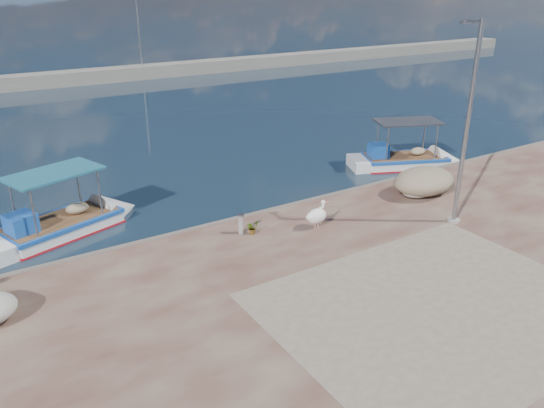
{
  "coord_description": "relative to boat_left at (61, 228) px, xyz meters",
  "views": [
    {
      "loc": [
        -9.21,
        -10.82,
        8.5
      ],
      "look_at": [
        0.0,
        3.8,
        1.3
      ],
      "focal_mm": 35.0,
      "sensor_mm": 36.0,
      "label": 1
    }
  ],
  "objects": [
    {
      "name": "ground",
      "position": [
        6.4,
        -8.18,
        -0.22
      ],
      "size": [
        1400.0,
        1400.0,
        0.0
      ],
      "primitive_type": "plane",
      "color": "#162635",
      "rests_on": "ground"
    },
    {
      "name": "quay",
      "position": [
        6.4,
        -14.18,
        0.03
      ],
      "size": [
        44.0,
        22.0,
        0.5
      ],
      "primitive_type": "cube",
      "color": "#4C2621",
      "rests_on": "ground"
    },
    {
      "name": "quay_patch",
      "position": [
        7.4,
        -11.18,
        0.29
      ],
      "size": [
        9.0,
        7.0,
        0.01
      ],
      "primitive_type": "cube",
      "color": "gray",
      "rests_on": "quay"
    },
    {
      "name": "breakwater",
      "position": [
        6.39,
        31.82,
        0.39
      ],
      "size": [
        120.0,
        2.2,
        7.5
      ],
      "color": "gray",
      "rests_on": "ground"
    },
    {
      "name": "boat_left",
      "position": [
        0.0,
        0.0,
        0.0
      ],
      "size": [
        6.06,
        3.6,
        2.77
      ],
      "rotation": [
        0.0,
        0.0,
        0.32
      ],
      "color": "white",
      "rests_on": "ground"
    },
    {
      "name": "boat_right",
      "position": [
        16.26,
        -1.06,
        -0.0
      ],
      "size": [
        5.91,
        3.91,
        2.71
      ],
      "rotation": [
        0.0,
        0.0,
        -0.4
      ],
      "color": "white",
      "rests_on": "ground"
    },
    {
      "name": "pelican",
      "position": [
        7.6,
        -5.44,
        0.75
      ],
      "size": [
        1.02,
        0.5,
        1.0
      ],
      "rotation": [
        0.0,
        0.0,
        0.04
      ],
      "color": "tan",
      "rests_on": "quay"
    },
    {
      "name": "lamp_post",
      "position": [
        12.13,
        -7.65,
        3.58
      ],
      "size": [
        0.44,
        0.96,
        7.0
      ],
      "color": "gray",
      "rests_on": "quay"
    },
    {
      "name": "bollard_near",
      "position": [
        5.11,
        -4.41,
        0.67
      ],
      "size": [
        0.24,
        0.24,
        0.72
      ],
      "color": "gray",
      "rests_on": "quay"
    },
    {
      "name": "potted_plant",
      "position": [
        5.42,
        -4.64,
        0.52
      ],
      "size": [
        0.51,
        0.48,
        0.47
      ],
      "primitive_type": "imported",
      "rotation": [
        0.0,
        0.0,
        0.33
      ],
      "color": "#33722D",
      "rests_on": "quay"
    },
    {
      "name": "net_pile_c",
      "position": [
        13.26,
        -5.12,
        0.83
      ],
      "size": [
        2.78,
        1.99,
        1.09
      ],
      "primitive_type": "ellipsoid",
      "color": "tan",
      "rests_on": "quay"
    },
    {
      "name": "net_pile_d",
      "position": [
        12.84,
        -5.2,
        0.56
      ],
      "size": [
        1.49,
        1.12,
        0.56
      ],
      "primitive_type": "ellipsoid",
      "color": "beige",
      "rests_on": "quay"
    }
  ]
}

